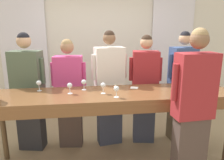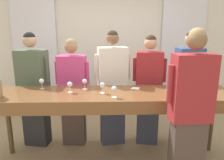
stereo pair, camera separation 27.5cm
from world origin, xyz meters
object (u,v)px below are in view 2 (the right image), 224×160
object	(u,v)px
tasting_bar	(112,101)
guest_olive_jacket	(34,90)
guest_striped_shirt	(149,90)
wine_glass_front_mid	(195,89)
host_pouring	(190,115)
wine_glass_center_right	(42,82)
wine_glass_back_left	(70,85)
wine_glass_front_left	(102,85)
guest_cream_sweater	(112,89)
wine_glass_center_mid	(85,82)
guest_pink_top	(73,92)
guest_navy_coat	(187,88)
wine_glass_front_right	(114,89)
wine_bottle	(179,88)
wine_glass_center_left	(204,88)

from	to	relation	value
tasting_bar	guest_olive_jacket	distance (m)	1.32
guest_olive_jacket	guest_striped_shirt	size ratio (longest dim) A/B	1.02
tasting_bar	wine_glass_front_mid	xyz separation A→B (m)	(0.98, -0.19, 0.21)
tasting_bar	host_pouring	size ratio (longest dim) A/B	1.70
wine_glass_center_right	guest_olive_jacket	distance (m)	0.48
wine_glass_front_mid	wine_glass_back_left	distance (m)	1.55
wine_glass_front_left	host_pouring	distance (m)	1.10
wine_glass_back_left	guest_cream_sweater	xyz separation A→B (m)	(0.57, 0.53, -0.21)
wine_glass_center_mid	guest_cream_sweater	size ratio (longest dim) A/B	0.08
guest_pink_top	guest_navy_coat	bearing A→B (deg)	0.00
wine_glass_front_right	guest_navy_coat	bearing A→B (deg)	32.62
guest_pink_top	wine_glass_center_mid	bearing A→B (deg)	-59.60
wine_glass_center_mid	guest_striped_shirt	xyz separation A→B (m)	(0.96, 0.38, -0.25)
wine_bottle	guest_striped_shirt	size ratio (longest dim) A/B	0.20
wine_glass_front_right	wine_glass_back_left	bearing A→B (deg)	158.58
wine_glass_front_left	tasting_bar	bearing A→B (deg)	-3.69
wine_glass_front_right	wine_glass_center_mid	distance (m)	0.53
guest_olive_jacket	guest_navy_coat	distance (m)	2.38
wine_glass_back_left	guest_olive_jacket	size ratio (longest dim) A/B	0.08
wine_glass_back_left	wine_glass_center_right	bearing A→B (deg)	156.19
wine_glass_center_mid	wine_glass_front_left	bearing A→B (deg)	-39.01
guest_pink_top	guest_cream_sweater	distance (m)	0.62
guest_navy_coat	tasting_bar	bearing A→B (deg)	-153.85
guest_cream_sweater	guest_striped_shirt	bearing A→B (deg)	0.00
wine_glass_front_mid	host_pouring	xyz separation A→B (m)	(-0.18, -0.36, -0.17)
wine_glass_center_left	guest_pink_top	bearing A→B (deg)	156.38
wine_bottle	wine_glass_center_mid	xyz separation A→B (m)	(-1.15, 0.42, -0.02)
wine_glass_center_mid	guest_cream_sweater	xyz separation A→B (m)	(0.39, 0.38, -0.21)
wine_bottle	guest_pink_top	size ratio (longest dim) A/B	0.20
wine_glass_center_right	wine_glass_back_left	world-z (taller)	same
wine_glass_center_mid	host_pouring	size ratio (longest dim) A/B	0.08
wine_glass_center_mid	host_pouring	world-z (taller)	host_pouring
tasting_bar	wine_glass_front_right	xyz separation A→B (m)	(0.02, -0.17, 0.21)
wine_glass_center_mid	guest_olive_jacket	size ratio (longest dim) A/B	0.08
wine_glass_front_left	wine_glass_center_mid	xyz separation A→B (m)	(-0.24, 0.20, 0.00)
wine_glass_front_right	wine_glass_center_mid	xyz separation A→B (m)	(-0.39, 0.37, 0.00)
wine_bottle	wine_glass_center_mid	world-z (taller)	wine_bottle
guest_pink_top	guest_navy_coat	world-z (taller)	guest_navy_coat
wine_glass_front_mid	guest_pink_top	xyz separation A→B (m)	(-1.57, 0.78, -0.27)
wine_glass_front_left	guest_olive_jacket	distance (m)	1.23
tasting_bar	guest_cream_sweater	size ratio (longest dim) A/B	1.75
wine_glass_center_left	host_pouring	size ratio (longest dim) A/B	0.08
wine_glass_front_left	guest_navy_coat	distance (m)	1.46
wine_bottle	guest_navy_coat	size ratio (longest dim) A/B	0.19
guest_cream_sweater	guest_striped_shirt	xyz separation A→B (m)	(0.57, 0.00, -0.04)
wine_bottle	wine_glass_back_left	bearing A→B (deg)	168.46
wine_glass_center_right	wine_glass_center_left	bearing A→B (deg)	-10.79
wine_glass_front_left	wine_glass_front_right	bearing A→B (deg)	-50.57
wine_glass_front_right	guest_cream_sweater	bearing A→B (deg)	89.68
wine_glass_front_right	guest_pink_top	bearing A→B (deg)	129.01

